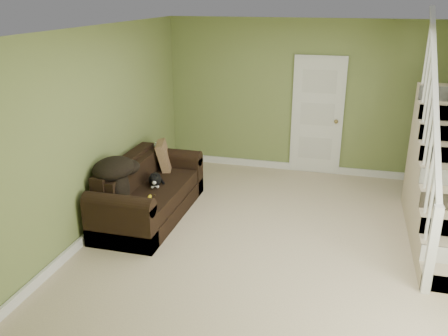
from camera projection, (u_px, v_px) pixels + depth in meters
The scene contains 14 objects.
floor at pixel (287, 245), 5.94m from camera, with size 5.00×5.50×0.01m, color tan.
ceiling at pixel (298, 30), 5.04m from camera, with size 5.00×5.50×0.01m, color white.
wall_back at pixel (313, 98), 7.99m from camera, with size 5.00×0.04×2.60m, color olive.
wall_front at pixel (236, 273), 3.00m from camera, with size 5.00×0.04×2.60m, color olive.
wall_left at pixel (98, 131), 6.10m from camera, with size 0.04×5.50×2.60m, color olive.
baseboard_back at pixel (308, 168), 8.39m from camera, with size 5.00×0.04×0.12m, color white.
baseboard_left at pixel (108, 218), 6.52m from camera, with size 0.04×5.50×0.12m, color white.
door at pixel (317, 116), 8.02m from camera, with size 0.86×0.12×2.02m.
sofa at pixel (147, 195), 6.63m from camera, with size 0.90×2.08×0.82m.
side_table at pixel (163, 171), 7.62m from camera, with size 0.54×0.54×0.77m.
cat at pixel (154, 180), 6.57m from camera, with size 0.31×0.48×0.23m.
banana at pixel (149, 198), 6.16m from camera, with size 0.05×0.17×0.05m, color gold.
throw_pillow at pixel (164, 157), 7.21m from camera, with size 0.12×0.46×0.46m, color #4C341E.
throw_blanket at pixel (113, 168), 6.09m from camera, with size 0.49×0.65×0.27m, color black.
Camera 1 is at (0.59, -5.27, 2.97)m, focal length 38.00 mm.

